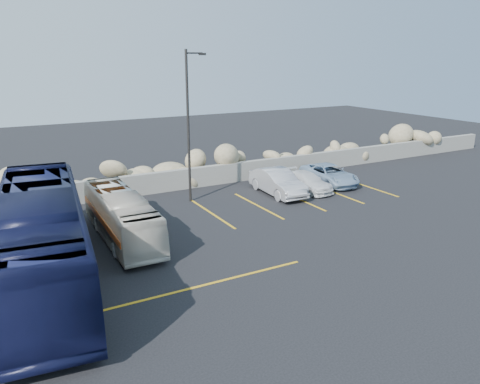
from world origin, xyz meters
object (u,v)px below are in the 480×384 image
vintage_bus (121,216)px  tour_coach (41,238)px  car_b (278,182)px  car_d (329,174)px  car_c (306,182)px  lamppost (189,123)px

vintage_bus → tour_coach: bearing=-140.5°
car_b → car_d: 4.09m
car_c → car_d: 2.22m
tour_coach → car_b: (13.12, 5.15, -0.93)m
car_c → car_d: bearing=9.2°
tour_coach → car_b: tour_coach is taller
lamppost → tour_coach: (-8.27, -6.34, -2.65)m
lamppost → vintage_bus: lamppost is taller
vintage_bus → car_d: (13.71, 2.72, -0.43)m
lamppost → car_d: (8.92, -0.84, -3.70)m
lamppost → car_b: (4.85, -1.19, -3.57)m
vintage_bus → tour_coach: tour_coach is taller
car_b → car_d: car_b is taller
vintage_bus → tour_coach: (-3.47, -2.78, 0.62)m
tour_coach → car_d: size_ratio=2.74×
tour_coach → car_d: (17.19, 5.50, -1.05)m
car_b → car_d: size_ratio=1.01×
vintage_bus → car_b: vintage_bus is taller
vintage_bus → car_d: vintage_bus is taller
tour_coach → car_c: bearing=24.9°
tour_coach → car_d: bearing=24.4°
car_c → car_d: size_ratio=0.86×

